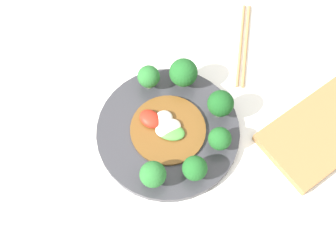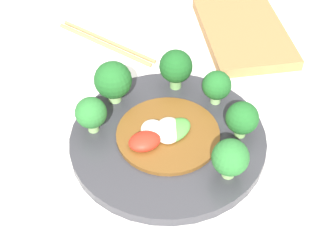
{
  "view_description": "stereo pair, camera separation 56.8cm",
  "coord_description": "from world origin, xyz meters",
  "px_view_note": "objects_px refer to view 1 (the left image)",
  "views": [
    {
      "loc": [
        0.22,
        0.31,
        1.64
      ],
      "look_at": [
        0.03,
        -0.03,
        0.81
      ],
      "focal_mm": 50.0,
      "sensor_mm": 36.0,
      "label": 1
    },
    {
      "loc": [
        0.49,
        -0.05,
        1.29
      ],
      "look_at": [
        0.03,
        -0.03,
        0.81
      ],
      "focal_mm": 50.0,
      "sensor_mm": 36.0,
      "label": 2
    }
  ],
  "objects_px": {
    "broccoli_north": "(195,168)",
    "chopsticks": "(243,45)",
    "broccoli_south": "(149,77)",
    "broccoli_northeast": "(153,175)",
    "broccoli_southwest": "(183,73)",
    "stirfry_center": "(166,127)",
    "cutting_board": "(321,133)",
    "plate": "(168,132)",
    "broccoli_west": "(221,104)",
    "broccoli_northwest": "(220,139)"
  },
  "relations": [
    {
      "from": "broccoli_northeast",
      "to": "broccoli_northwest",
      "type": "height_order",
      "value": "broccoli_northeast"
    },
    {
      "from": "stirfry_center",
      "to": "broccoli_south",
      "type": "bearing_deg",
      "value": -100.75
    },
    {
      "from": "broccoli_northwest",
      "to": "chopsticks",
      "type": "bearing_deg",
      "value": -135.15
    },
    {
      "from": "broccoli_west",
      "to": "broccoli_north",
      "type": "height_order",
      "value": "broccoli_west"
    },
    {
      "from": "broccoli_south",
      "to": "stirfry_center",
      "type": "relative_size",
      "value": 0.38
    },
    {
      "from": "broccoli_southwest",
      "to": "chopsticks",
      "type": "distance_m",
      "value": 0.18
    },
    {
      "from": "stirfry_center",
      "to": "cutting_board",
      "type": "height_order",
      "value": "stirfry_center"
    },
    {
      "from": "broccoli_northeast",
      "to": "broccoli_southwest",
      "type": "xyz_separation_m",
      "value": [
        -0.16,
        -0.16,
        0.0
      ]
    },
    {
      "from": "stirfry_center",
      "to": "cutting_board",
      "type": "relative_size",
      "value": 0.61
    },
    {
      "from": "broccoli_west",
      "to": "broccoli_north",
      "type": "xyz_separation_m",
      "value": [
        0.11,
        0.09,
        -0.01
      ]
    },
    {
      "from": "broccoli_northeast",
      "to": "cutting_board",
      "type": "bearing_deg",
      "value": 167.4
    },
    {
      "from": "broccoli_west",
      "to": "stirfry_center",
      "type": "xyz_separation_m",
      "value": [
        0.11,
        -0.02,
        -0.03
      ]
    },
    {
      "from": "broccoli_northwest",
      "to": "broccoli_northeast",
      "type": "bearing_deg",
      "value": 0.06
    },
    {
      "from": "broccoli_southwest",
      "to": "chopsticks",
      "type": "relative_size",
      "value": 0.38
    },
    {
      "from": "broccoli_north",
      "to": "chopsticks",
      "type": "bearing_deg",
      "value": -140.63
    },
    {
      "from": "broccoli_northwest",
      "to": "broccoli_west",
      "type": "xyz_separation_m",
      "value": [
        -0.04,
        -0.06,
        0.01
      ]
    },
    {
      "from": "plate",
      "to": "chopsticks",
      "type": "bearing_deg",
      "value": -157.68
    },
    {
      "from": "broccoli_south",
      "to": "broccoli_southwest",
      "type": "relative_size",
      "value": 0.83
    },
    {
      "from": "broccoli_northeast",
      "to": "cutting_board",
      "type": "distance_m",
      "value": 0.35
    },
    {
      "from": "broccoli_west",
      "to": "broccoli_northeast",
      "type": "bearing_deg",
      "value": 18.11
    },
    {
      "from": "stirfry_center",
      "to": "chopsticks",
      "type": "distance_m",
      "value": 0.27
    },
    {
      "from": "broccoli_northwest",
      "to": "cutting_board",
      "type": "bearing_deg",
      "value": 158.69
    },
    {
      "from": "plate",
      "to": "broccoli_southwest",
      "type": "xyz_separation_m",
      "value": [
        -0.08,
        -0.08,
        0.05
      ]
    },
    {
      "from": "broccoli_south",
      "to": "broccoli_west",
      "type": "distance_m",
      "value": 0.16
    },
    {
      "from": "chopsticks",
      "to": "broccoli_southwest",
      "type": "bearing_deg",
      "value": 7.79
    },
    {
      "from": "plate",
      "to": "broccoli_northeast",
      "type": "distance_m",
      "value": 0.12
    },
    {
      "from": "broccoli_north",
      "to": "chopsticks",
      "type": "xyz_separation_m",
      "value": [
        -0.25,
        -0.21,
        -0.05
      ]
    },
    {
      "from": "broccoli_south",
      "to": "plate",
      "type": "bearing_deg",
      "value": 81.07
    },
    {
      "from": "broccoli_southwest",
      "to": "stirfry_center",
      "type": "height_order",
      "value": "broccoli_southwest"
    },
    {
      "from": "broccoli_north",
      "to": "chopsticks",
      "type": "height_order",
      "value": "broccoli_north"
    },
    {
      "from": "broccoli_northeast",
      "to": "broccoli_southwest",
      "type": "bearing_deg",
      "value": -135.0
    },
    {
      "from": "broccoli_north",
      "to": "cutting_board",
      "type": "bearing_deg",
      "value": 169.65
    },
    {
      "from": "broccoli_northeast",
      "to": "broccoli_north",
      "type": "xyz_separation_m",
      "value": [
        -0.07,
        0.03,
        -0.0
      ]
    },
    {
      "from": "broccoli_south",
      "to": "broccoli_north",
      "type": "bearing_deg",
      "value": 84.69
    },
    {
      "from": "stirfry_center",
      "to": "chopsticks",
      "type": "bearing_deg",
      "value": -158.92
    },
    {
      "from": "plate",
      "to": "stirfry_center",
      "type": "bearing_deg",
      "value": -63.85
    },
    {
      "from": "broccoli_south",
      "to": "broccoli_north",
      "type": "relative_size",
      "value": 1.0
    },
    {
      "from": "stirfry_center",
      "to": "broccoli_northwest",
      "type": "bearing_deg",
      "value": 130.95
    },
    {
      "from": "cutting_board",
      "to": "chopsticks",
      "type": "bearing_deg",
      "value": -86.72
    },
    {
      "from": "chopsticks",
      "to": "broccoli_north",
      "type": "bearing_deg",
      "value": 39.37
    },
    {
      "from": "broccoli_southwest",
      "to": "cutting_board",
      "type": "height_order",
      "value": "broccoli_southwest"
    },
    {
      "from": "broccoli_southwest",
      "to": "chopsticks",
      "type": "height_order",
      "value": "broccoli_southwest"
    },
    {
      "from": "broccoli_south",
      "to": "broccoli_southwest",
      "type": "distance_m",
      "value": 0.07
    },
    {
      "from": "broccoli_west",
      "to": "plate",
      "type": "bearing_deg",
      "value": -9.11
    },
    {
      "from": "broccoli_north",
      "to": "broccoli_northwest",
      "type": "bearing_deg",
      "value": -159.11
    },
    {
      "from": "broccoli_northeast",
      "to": "broccoli_northwest",
      "type": "bearing_deg",
      "value": -179.94
    },
    {
      "from": "broccoli_south",
      "to": "cutting_board",
      "type": "relative_size",
      "value": 0.23
    },
    {
      "from": "broccoli_south",
      "to": "broccoli_southwest",
      "type": "height_order",
      "value": "broccoli_southwest"
    },
    {
      "from": "chopsticks",
      "to": "stirfry_center",
      "type": "bearing_deg",
      "value": 21.08
    },
    {
      "from": "broccoli_south",
      "to": "broccoli_northwest",
      "type": "relative_size",
      "value": 1.03
    }
  ]
}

